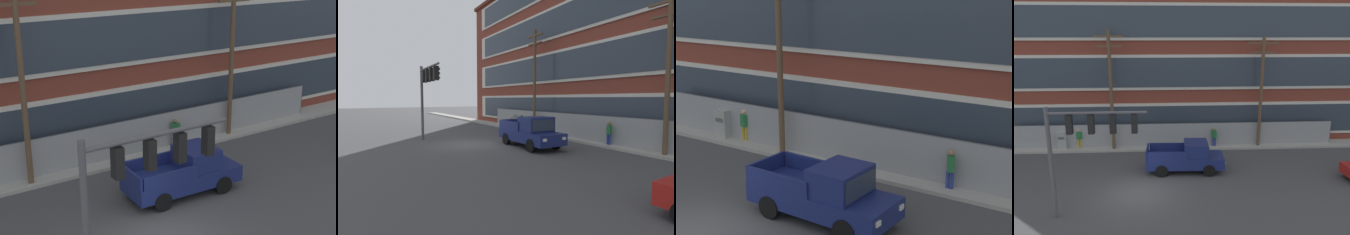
# 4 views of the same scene
# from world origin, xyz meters

# --- Properties ---
(ground_plane) EXTENTS (160.00, 160.00, 0.00)m
(ground_plane) POSITION_xyz_m (0.00, 0.00, 0.00)
(ground_plane) COLOR #424244
(sidewalk_building_side) EXTENTS (80.00, 1.74, 0.16)m
(sidewalk_building_side) POSITION_xyz_m (0.00, 7.83, 0.08)
(sidewalk_building_side) COLOR #9E9B93
(sidewalk_building_side) RESTS_ON ground
(chain_link_fence) EXTENTS (25.64, 0.06, 2.02)m
(chain_link_fence) POSITION_xyz_m (2.45, 7.87, 1.03)
(chain_link_fence) COLOR gray
(chain_link_fence) RESTS_ON ground
(pickup_truck_navy) EXTENTS (5.20, 2.21, 2.02)m
(pickup_truck_navy) POSITION_xyz_m (2.99, 3.09, 0.95)
(pickup_truck_navy) COLOR navy
(pickup_truck_navy) RESTS_ON ground
(utility_pole_near_corner) EXTENTS (2.18, 0.26, 9.28)m
(utility_pole_near_corner) POSITION_xyz_m (-2.44, 7.39, 5.07)
(utility_pole_near_corner) COLOR brown
(utility_pole_near_corner) RESTS_ON ground
(electrical_cabinet) EXTENTS (0.71, 0.48, 1.53)m
(electrical_cabinet) POSITION_xyz_m (-6.49, 7.66, 0.77)
(electrical_cabinet) COLOR #939993
(electrical_cabinet) RESTS_ON ground
(pedestrian_near_cabinet) EXTENTS (0.46, 0.36, 1.69)m
(pedestrian_near_cabinet) POSITION_xyz_m (-5.20, 7.84, 0.97)
(pedestrian_near_cabinet) COLOR #B7932D
(pedestrian_near_cabinet) RESTS_ON ground
(pedestrian_by_fence) EXTENTS (0.39, 0.47, 1.69)m
(pedestrian_by_fence) POSITION_xyz_m (5.52, 7.57, 0.97)
(pedestrian_by_fence) COLOR navy
(pedestrian_by_fence) RESTS_ON ground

